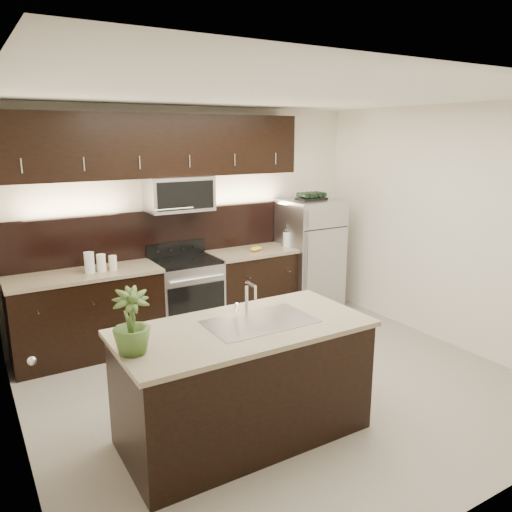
{
  "coord_description": "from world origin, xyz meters",
  "views": [
    {
      "loc": [
        -2.48,
        -3.65,
        2.36
      ],
      "look_at": [
        0.05,
        0.55,
        1.18
      ],
      "focal_mm": 35.0,
      "sensor_mm": 36.0,
      "label": 1
    }
  ],
  "objects": [
    {
      "name": "ground",
      "position": [
        0.0,
        0.0,
        0.0
      ],
      "size": [
        4.5,
        4.5,
        0.0
      ],
      "primitive_type": "plane",
      "color": "gray",
      "rests_on": "ground"
    },
    {
      "name": "room_walls",
      "position": [
        -0.11,
        -0.04,
        1.7
      ],
      "size": [
        4.52,
        4.02,
        2.71
      ],
      "color": "silver",
      "rests_on": "ground"
    },
    {
      "name": "counter_run",
      "position": [
        -0.46,
        1.69,
        0.47
      ],
      "size": [
        3.51,
        0.65,
        0.94
      ],
      "color": "black",
      "rests_on": "ground"
    },
    {
      "name": "upper_fixtures",
      "position": [
        -0.43,
        1.84,
        2.14
      ],
      "size": [
        3.49,
        0.4,
        1.66
      ],
      "color": "black",
      "rests_on": "counter_run"
    },
    {
      "name": "island",
      "position": [
        -0.71,
        -0.51,
        0.47
      ],
      "size": [
        1.96,
        0.96,
        0.94
      ],
      "color": "black",
      "rests_on": "ground"
    },
    {
      "name": "sink_faucet",
      "position": [
        -0.56,
        -0.5,
        0.96
      ],
      "size": [
        0.84,
        0.5,
        0.28
      ],
      "color": "silver",
      "rests_on": "island"
    },
    {
      "name": "refrigerator",
      "position": [
        1.55,
        1.63,
        0.77
      ],
      "size": [
        0.74,
        0.67,
        1.53
      ],
      "primitive_type": "cube",
      "color": "#B2B2B7",
      "rests_on": "ground"
    },
    {
      "name": "wine_rack",
      "position": [
        1.55,
        1.63,
        1.57
      ],
      "size": [
        0.38,
        0.23,
        0.09
      ],
      "color": "black",
      "rests_on": "refrigerator"
    },
    {
      "name": "plant",
      "position": [
        -1.59,
        -0.56,
        1.16
      ],
      "size": [
        0.28,
        0.28,
        0.45
      ],
      "primitive_type": "imported",
      "rotation": [
        0.0,
        0.0,
        -0.12
      ],
      "color": "#3A5522",
      "rests_on": "island"
    },
    {
      "name": "canisters",
      "position": [
        -1.27,
        1.64,
        1.04
      ],
      "size": [
        0.34,
        0.1,
        0.23
      ],
      "rotation": [
        0.0,
        0.0,
        -0.02
      ],
      "color": "silver",
      "rests_on": "counter_run"
    },
    {
      "name": "french_press",
      "position": [
        1.17,
        1.64,
        1.05
      ],
      "size": [
        0.1,
        0.1,
        0.29
      ],
      "rotation": [
        0.0,
        0.0,
        0.43
      ],
      "color": "silver",
      "rests_on": "counter_run"
    },
    {
      "name": "bananas",
      "position": [
        0.64,
        1.61,
        0.97
      ],
      "size": [
        0.22,
        0.19,
        0.06
      ],
      "primitive_type": "ellipsoid",
      "rotation": [
        0.0,
        0.0,
        0.37
      ],
      "color": "gold",
      "rests_on": "counter_run"
    }
  ]
}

